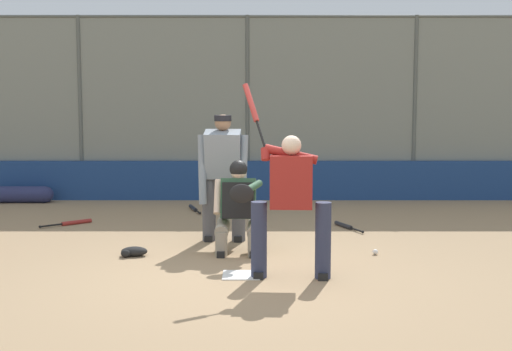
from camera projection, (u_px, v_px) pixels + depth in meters
name	position (u px, v px, depth m)	size (l,w,h in m)	color
ground_plane	(241.00, 276.00, 8.22)	(160.00, 160.00, 0.00)	#9E7F5B
home_plate_marker	(241.00, 275.00, 8.22)	(0.43, 0.43, 0.01)	white
backstop_fence	(247.00, 104.00, 14.02)	(19.87, 0.08, 3.61)	#515651
padding_wall	(248.00, 180.00, 14.10)	(19.39, 0.18, 0.77)	navy
bleachers_beyond	(386.00, 163.00, 16.67)	(13.85, 2.50, 1.48)	slate
batter_at_plate	(290.00, 201.00, 8.04)	(1.02, 0.67, 2.21)	#2D334C
catcher_behind_plate	(238.00, 206.00, 9.30)	(0.65, 0.76, 1.22)	gray
umpire_home	(223.00, 173.00, 10.03)	(0.73, 0.46, 1.80)	#4C4C51
spare_bat_near_backstop	(73.00, 223.00, 11.42)	(0.71, 0.61, 0.07)	black
spare_bat_by_padding	(346.00, 226.00, 11.13)	(0.37, 0.80, 0.07)	black
spare_bat_third_base_side	(194.00, 208.00, 12.83)	(0.29, 0.83, 0.07)	black
fielding_glove_on_dirt	(133.00, 252.00, 9.20)	(0.34, 0.26, 0.12)	black
baseball_loose	(375.00, 252.00, 9.28)	(0.07, 0.07, 0.07)	white
equipment_bag_dugout_side	(21.00, 194.00, 13.73)	(1.26, 0.32, 0.32)	navy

